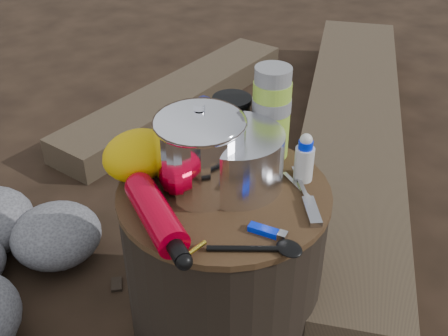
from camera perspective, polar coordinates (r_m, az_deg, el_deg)
ground at (r=1.46m, az=0.00°, el=-15.85°), size 60.00×60.00×0.00m
stump at (r=1.30m, az=0.00°, el=-9.85°), size 0.46×0.46×0.42m
rock_ring at (r=1.40m, az=-19.10°, el=-14.86°), size 0.48×1.05×0.21m
log_main at (r=2.10m, az=13.10°, el=3.63°), size 1.75×1.57×0.17m
log_small at (r=2.38m, az=-4.78°, el=7.36°), size 1.28×0.59×0.11m
foil_windscreen at (r=1.15m, az=1.23°, el=0.96°), size 0.20×0.20×0.12m
camping_pot at (r=1.13m, az=-2.48°, el=1.99°), size 0.19×0.19×0.19m
fuel_bottle at (r=1.06m, az=-7.14°, el=-4.85°), size 0.11×0.27×0.06m
thermos at (r=1.24m, az=4.97°, el=5.74°), size 0.09×0.09×0.22m
travel_mug at (r=1.28m, az=0.82°, el=4.72°), size 0.09×0.09×0.13m
stuff_sack at (r=1.20m, az=-8.99°, el=1.34°), size 0.16×0.13×0.11m
food_pouch at (r=1.25m, az=-3.37°, el=3.90°), size 0.11×0.03×0.14m
lighter at (r=1.06m, az=4.18°, el=-6.50°), size 0.05×0.08×0.01m
multitool at (r=1.11m, az=9.18°, el=-4.51°), size 0.07×0.09×0.01m
pot_grabber at (r=1.18m, az=7.80°, el=-1.91°), size 0.07×0.12×0.01m
spork at (r=1.02m, az=2.35°, el=-8.39°), size 0.16×0.13×0.01m
squeeze_bottle at (r=1.19m, az=8.41°, el=0.86°), size 0.04×0.04×0.10m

